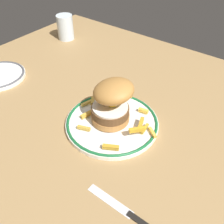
# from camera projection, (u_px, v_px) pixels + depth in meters

# --- Properties ---
(ground_plane) EXTENTS (1.35, 1.00, 0.04)m
(ground_plane) POSITION_uv_depth(u_px,v_px,m) (124.00, 122.00, 0.75)
(ground_plane) COLOR #9A784B
(dinner_plate) EXTENTS (0.26, 0.26, 0.02)m
(dinner_plate) POSITION_uv_depth(u_px,v_px,m) (112.00, 122.00, 0.71)
(dinner_plate) COLOR white
(dinner_plate) RESTS_ON ground_plane
(burger) EXTENTS (0.15, 0.15, 0.13)m
(burger) POSITION_uv_depth(u_px,v_px,m) (112.00, 101.00, 0.67)
(burger) COLOR #B87A3D
(burger) RESTS_ON dinner_plate
(fries_pile) EXTENTS (0.24, 0.20, 0.03)m
(fries_pile) POSITION_uv_depth(u_px,v_px,m) (118.00, 120.00, 0.69)
(fries_pile) COLOR gold
(fries_pile) RESTS_ON dinner_plate
(water_glass) EXTENTS (0.07, 0.07, 0.10)m
(water_glass) POSITION_uv_depth(u_px,v_px,m) (65.00, 29.00, 1.10)
(water_glass) COLOR silver
(water_glass) RESTS_ON ground_plane
(knife) EXTENTS (0.18, 0.02, 0.01)m
(knife) POSITION_uv_depth(u_px,v_px,m) (130.00, 214.00, 0.51)
(knife) COLOR black
(knife) RESTS_ON ground_plane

